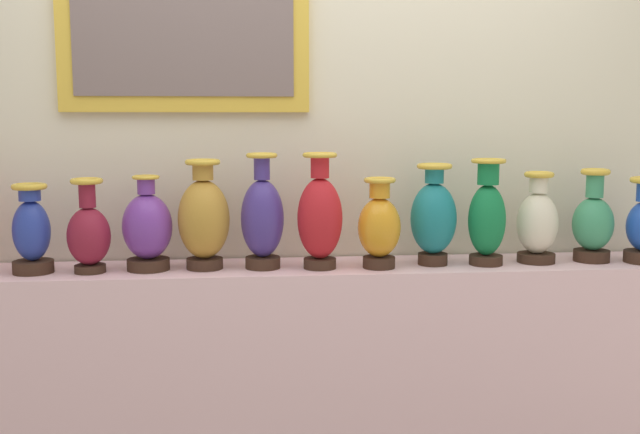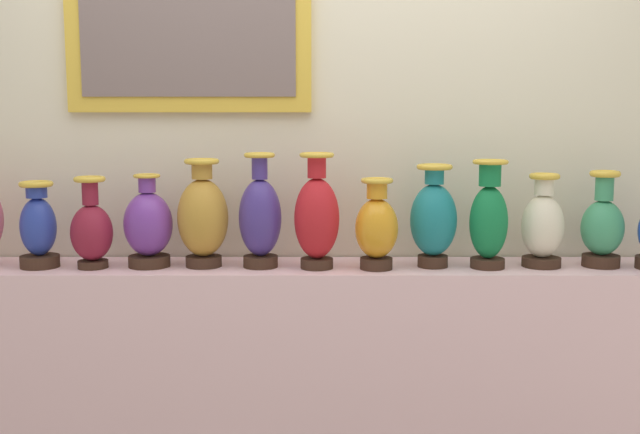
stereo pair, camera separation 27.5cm
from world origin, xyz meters
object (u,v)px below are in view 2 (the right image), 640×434
Objects in this scene: vase_violet at (150,226)px; vase_ivory at (545,226)px; vase_cobalt at (40,228)px; vase_teal at (435,219)px; vase_emerald at (491,219)px; vase_burgundy at (94,230)px; vase_jade at (604,227)px; vase_indigo at (262,218)px; vase_crimson at (319,217)px; vase_amber at (378,227)px; vase_ochre at (205,217)px.

vase_violet is 0.99× the size of vase_ivory.
vase_cobalt is 1.46m from vase_teal.
vase_emerald reaches higher than vase_cobalt.
vase_teal is (1.46, 0.01, 0.03)m from vase_cobalt.
vase_burgundy is 0.95× the size of vase_jade.
vase_indigo is 0.21m from vase_crimson.
vase_jade is at bearing 0.38° from vase_cobalt.
vase_cobalt is 0.96× the size of vase_amber.
vase_amber is at bearing -176.92° from vase_jade.
vase_violet is (0.20, 0.03, 0.01)m from vase_burgundy.
vase_burgundy is 1.89m from vase_jade.
vase_jade is (0.22, 0.00, -0.00)m from vase_ivory.
vase_burgundy is at bearing -179.10° from vase_ivory.
vase_emerald is at bearing -1.16° from vase_indigo.
vase_indigo reaches higher than vase_jade.
vase_ivory reaches higher than vase_amber.
vase_amber is 0.62m from vase_ivory.
vase_violet is at bearing 176.93° from vase_amber.
vase_cobalt is at bearing -179.62° from vase_indigo.
vase_cobalt is 1.87m from vase_ivory.
vase_ivory is at bearing 0.46° from vase_teal.
vase_indigo is at bearing -179.62° from vase_jade.
vase_ivory is (1.05, 0.01, -0.03)m from vase_indigo.
vase_teal is 0.41m from vase_ivory.
vase_indigo is 0.64m from vase_teal.
vase_emerald is at bearing -0.40° from vase_cobalt.
vase_ochre reaches higher than vase_violet.
vase_burgundy is at bearing -178.95° from vase_teal.
vase_indigo is 1.00× the size of vase_crimson.
vase_indigo reaches higher than vase_ochre.
vase_burgundy is 0.80× the size of vase_indigo.
vase_indigo is at bearing -179.69° from vase_teal.
vase_teal is at bearing 10.73° from vase_amber.
vase_amber is (0.64, -0.05, -0.03)m from vase_ochre.
vase_ochre is 1.05× the size of vase_teal.
vase_ivory is (1.47, -0.00, 0.00)m from vase_violet.
vase_crimson is at bearing -176.32° from vase_teal.
vase_ochre is at bearing 178.59° from vase_emerald.
vase_jade is at bearing 0.85° from vase_burgundy.
vase_amber is at bearing -169.27° from vase_teal.
vase_cobalt is 1.66m from vase_emerald.
vase_teal is (0.43, 0.03, -0.01)m from vase_crimson.
vase_amber is 0.85m from vase_jade.
vase_ivory is (0.62, 0.04, -0.00)m from vase_amber.
vase_teal is at bearing 3.68° from vase_crimson.
vase_violet is at bearing 177.02° from vase_crimson.
vase_emerald is 1.15× the size of vase_ivory.
vase_indigo reaches higher than vase_emerald.
vase_violet is (0.40, 0.01, 0.00)m from vase_cobalt.
vase_violet is at bearing 178.86° from vase_indigo.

